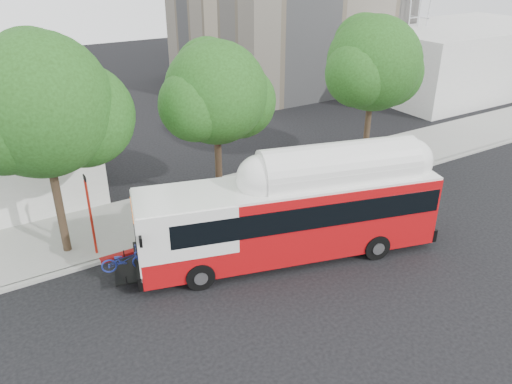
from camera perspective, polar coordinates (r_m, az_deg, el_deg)
ground at (r=22.80m, az=5.18°, el=-6.88°), size 120.00×120.00×0.00m
sidewalk at (r=27.53m, az=-2.79°, el=-0.47°), size 60.00×5.00×0.15m
curb_strip at (r=25.53m, az=0.03°, el=-2.69°), size 60.00×0.30×0.15m
red_curb_segment at (r=24.30m, az=-6.03°, el=-4.44°), size 10.00×0.32×0.16m
street_tree_left at (r=21.77m, az=-22.21°, el=8.82°), size 6.67×5.80×9.74m
street_tree_mid at (r=24.82m, az=-3.80°, el=10.94°), size 5.75×5.00×8.62m
street_tree_right at (r=30.43m, az=13.81°, el=13.77°), size 6.21×5.40×9.18m
horizon_block at (r=52.88m, az=22.14°, el=14.03°), size 20.00×12.00×6.00m
transit_bus at (r=21.59m, az=4.04°, el=-2.91°), size 14.03×6.06×4.10m
signal_pole at (r=22.60m, az=-18.36°, el=-2.62°), size 0.11×0.37×3.93m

